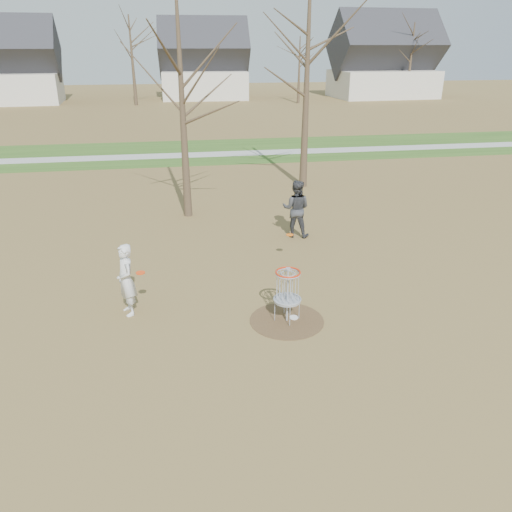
{
  "coord_description": "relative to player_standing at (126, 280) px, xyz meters",
  "views": [
    {
      "loc": [
        -2.47,
        -10.19,
        6.14
      ],
      "look_at": [
        -0.5,
        1.5,
        1.1
      ],
      "focal_mm": 35.0,
      "sensor_mm": 36.0,
      "label": 1
    }
  ],
  "objects": [
    {
      "name": "player_throwing",
      "position": [
        5.34,
        4.6,
        0.08
      ],
      "size": [
        1.17,
        1.05,
        1.97
      ],
      "primitive_type": "imported",
      "rotation": [
        0.0,
        0.0,
        2.75
      ],
      "color": "#36373B",
      "rests_on": "ground"
    },
    {
      "name": "ground",
      "position": [
        3.76,
        -1.01,
        -0.91
      ],
      "size": [
        160.0,
        160.0,
        0.0
      ],
      "primitive_type": "plane",
      "color": "brown",
      "rests_on": "ground"
    },
    {
      "name": "discs_in_play",
      "position": [
        2.59,
        1.19,
        0.11
      ],
      "size": [
        4.47,
        2.81,
        0.29
      ],
      "color": "orange",
      "rests_on": "ground"
    },
    {
      "name": "player_standing",
      "position": [
        0.0,
        0.0,
        0.0
      ],
      "size": [
        0.64,
        0.77,
        1.81
      ],
      "primitive_type": "imported",
      "rotation": [
        0.0,
        0.0,
        -1.2
      ],
      "color": "silver",
      "rests_on": "ground"
    },
    {
      "name": "houses_row",
      "position": [
        8.08,
        51.55,
        2.62
      ],
      "size": [
        56.51,
        10.01,
        7.26
      ],
      "color": "silver",
      "rests_on": "ground"
    },
    {
      "name": "footpath",
      "position": [
        3.76,
        18.99,
        -0.89
      ],
      "size": [
        160.0,
        1.5,
        0.01
      ],
      "primitive_type": "cube",
      "color": "#9E9E99",
      "rests_on": "green_band"
    },
    {
      "name": "green_band",
      "position": [
        3.76,
        19.99,
        -0.9
      ],
      "size": [
        160.0,
        8.0,
        0.01
      ],
      "primitive_type": "cube",
      "color": "#2D5119",
      "rests_on": "ground"
    },
    {
      "name": "disc_grounded",
      "position": [
        3.96,
        -0.93,
        -0.89
      ],
      "size": [
        0.22,
        0.22,
        0.02
      ],
      "primitive_type": "cylinder",
      "color": "white",
      "rests_on": "dirt_circle"
    },
    {
      "name": "bare_trees",
      "position": [
        5.54,
        34.78,
        4.44
      ],
      "size": [
        52.62,
        44.98,
        9.0
      ],
      "color": "#382B1E",
      "rests_on": "ground"
    },
    {
      "name": "dirt_circle",
      "position": [
        3.76,
        -1.01,
        -0.9
      ],
      "size": [
        1.8,
        1.8,
        0.01
      ],
      "primitive_type": "cylinder",
      "color": "#47331E",
      "rests_on": "ground"
    },
    {
      "name": "disc_golf_basket",
      "position": [
        3.76,
        -1.01,
        0.01
      ],
      "size": [
        0.64,
        0.64,
        1.35
      ],
      "color": "#9EA3AD",
      "rests_on": "ground"
    }
  ]
}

